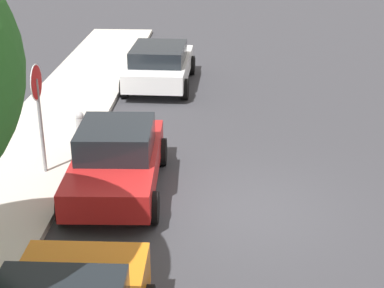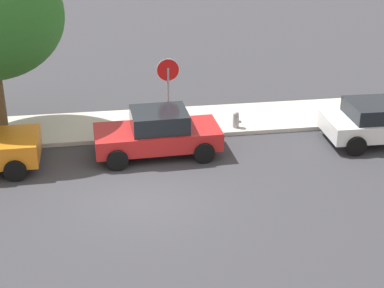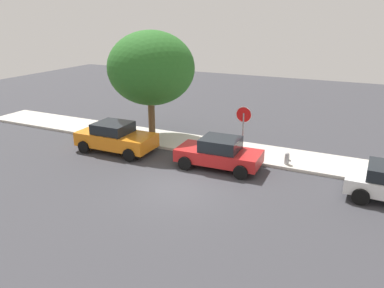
# 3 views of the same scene
# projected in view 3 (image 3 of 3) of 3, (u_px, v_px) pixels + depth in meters

# --- Properties ---
(ground_plane) EXTENTS (60.00, 60.00, 0.00)m
(ground_plane) POSITION_uv_depth(u_px,v_px,m) (180.00, 187.00, 15.45)
(ground_plane) COLOR #38383D
(sidewalk_curb) EXTENTS (32.00, 2.65, 0.14)m
(sidewalk_curb) POSITION_uv_depth(u_px,v_px,m) (223.00, 148.00, 19.64)
(sidewalk_curb) COLOR beige
(sidewalk_curb) RESTS_ON ground_plane
(stop_sign) EXTENTS (0.77, 0.08, 2.58)m
(stop_sign) POSITION_uv_depth(u_px,v_px,m) (243.00, 123.00, 18.02)
(stop_sign) COLOR gray
(stop_sign) RESTS_ON ground_plane
(parked_car_red) EXTENTS (3.91, 2.03, 1.45)m
(parked_car_red) POSITION_uv_depth(u_px,v_px,m) (219.00, 153.00, 17.13)
(parked_car_red) COLOR red
(parked_car_red) RESTS_ON ground_plane
(parked_car_orange) EXTENTS (4.06, 2.07, 1.52)m
(parked_car_orange) POSITION_uv_depth(u_px,v_px,m) (116.00, 137.00, 19.20)
(parked_car_orange) COLOR orange
(parked_car_orange) RESTS_ON ground_plane
(street_tree_near_corner) EXTENTS (4.72, 4.72, 5.98)m
(street_tree_near_corner) POSITION_uv_depth(u_px,v_px,m) (151.00, 68.00, 20.18)
(street_tree_near_corner) COLOR brown
(street_tree_near_corner) RESTS_ON ground_plane
(fire_hydrant) EXTENTS (0.30, 0.22, 0.72)m
(fire_hydrant) POSITION_uv_depth(u_px,v_px,m) (287.00, 160.00, 17.33)
(fire_hydrant) COLOR #A5A5A8
(fire_hydrant) RESTS_ON ground_plane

